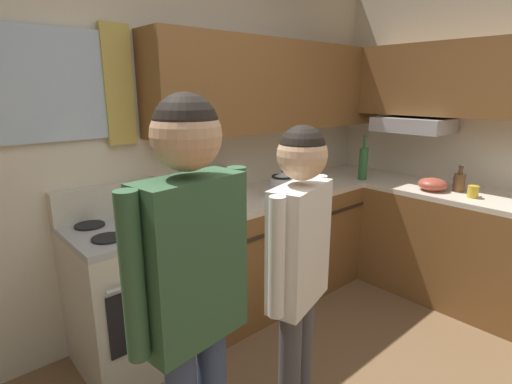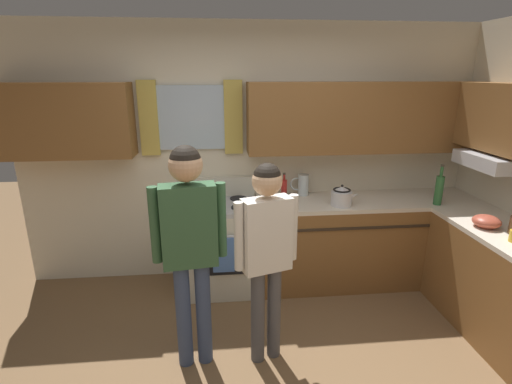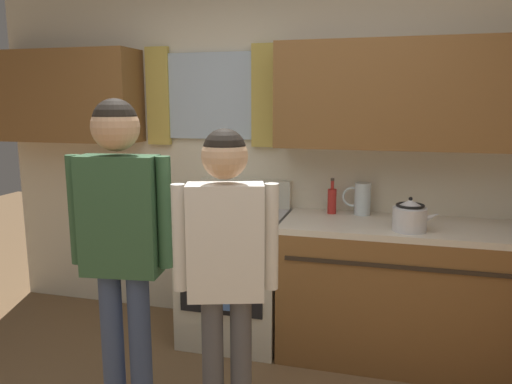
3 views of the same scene
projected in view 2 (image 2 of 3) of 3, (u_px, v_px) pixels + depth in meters
name	position (u px, v px, depth m)	size (l,w,h in m)	color
back_wall_unit	(256.00, 141.00, 3.88)	(4.60, 0.42, 2.60)	beige
kitchen_counter_run	(410.00, 255.00, 3.69)	(2.24, 1.98, 0.90)	brown
stove_oven	(223.00, 244.00, 3.88)	(0.68, 0.67, 1.10)	beige
bottle_wine_green	(439.00, 189.00, 3.68)	(0.08, 0.08, 0.39)	#2D6633
bottle_sauce_red	(284.00, 187.00, 3.96)	(0.06, 0.06, 0.25)	red
stovetop_kettle	(342.00, 196.00, 3.68)	(0.27, 0.20, 0.21)	silver
water_pitcher	(303.00, 185.00, 3.99)	(0.19, 0.11, 0.22)	silver
mixing_bowl	(487.00, 222.00, 3.16)	(0.22, 0.22, 0.10)	#B24C38
adult_left	(189.00, 234.00, 2.65)	(0.52, 0.23, 1.67)	#38476B
adult_in_plaid	(267.00, 242.00, 2.72)	(0.46, 0.25, 1.54)	#4C4C51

